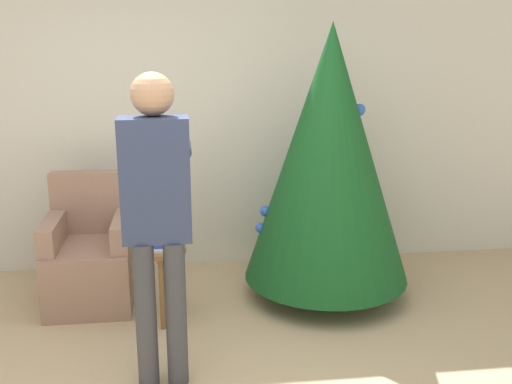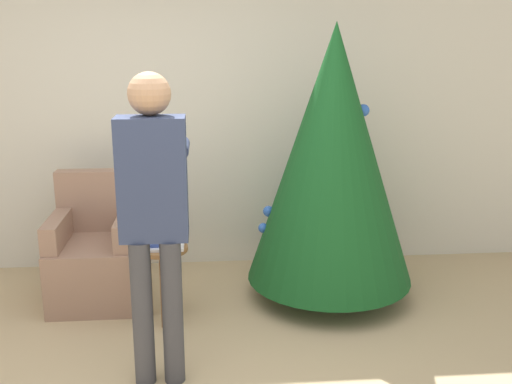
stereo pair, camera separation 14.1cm
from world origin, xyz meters
name	(u,v)px [view 2 (the right image)]	position (x,y,z in m)	size (l,w,h in m)	color
wall_back	(178,110)	(0.00, 2.23, 1.35)	(8.00, 0.06, 2.70)	beige
christmas_tree	(332,156)	(1.15, 1.41, 1.11)	(1.25, 1.25, 2.06)	brown
armchair	(96,255)	(-0.63, 1.53, 0.34)	(0.62, 0.71, 0.95)	#93705B
person_standing	(154,203)	(-0.07, 0.38, 1.07)	(0.40, 0.57, 1.78)	#38383D
side_stool	(163,262)	(-0.09, 1.11, 0.44)	(0.35, 0.35, 0.55)	brown
laptop	(162,245)	(-0.09, 1.11, 0.56)	(0.30, 0.23, 0.02)	silver
book	(162,242)	(-0.09, 1.11, 0.58)	(0.21, 0.15, 0.02)	navy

